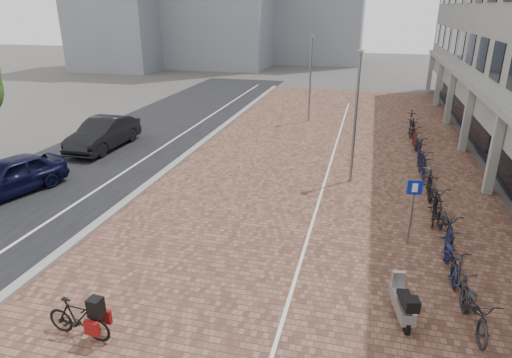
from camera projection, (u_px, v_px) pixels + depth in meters
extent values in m
plane|color=#474442|center=(197.00, 309.00, 11.24)|extent=(140.00, 140.00, 0.00)
cube|color=brown|center=(326.00, 164.00, 21.59)|extent=(14.50, 42.00, 0.04)
cube|color=black|center=(124.00, 147.00, 24.15)|extent=(8.00, 50.00, 0.03)
cube|color=gray|center=(191.00, 152.00, 23.22)|extent=(0.35, 42.00, 0.14)
cube|color=white|center=(158.00, 150.00, 23.68)|extent=(0.12, 44.00, 0.00)
cube|color=white|center=(330.00, 164.00, 21.53)|extent=(0.10, 30.00, 0.00)
cube|color=black|center=(484.00, 121.00, 22.81)|extent=(0.15, 38.00, 3.20)
cube|color=gray|center=(486.00, 86.00, 22.22)|extent=(1.60, 38.00, 0.30)
cube|color=gray|center=(494.00, 154.00, 17.59)|extent=(0.35, 0.35, 3.40)
cube|color=gray|center=(467.00, 120.00, 23.00)|extent=(0.35, 0.35, 3.40)
cube|color=gray|center=(450.00, 98.00, 28.41)|extent=(0.35, 0.35, 3.40)
cube|color=gray|center=(438.00, 84.00, 33.82)|extent=(0.35, 0.35, 3.40)
cube|color=gray|center=(430.00, 73.00, 39.23)|extent=(0.35, 0.35, 3.40)
imported|color=black|center=(10.00, 176.00, 17.91)|extent=(3.11, 4.89, 1.55)
imported|color=black|center=(103.00, 134.00, 23.72)|extent=(1.79, 5.03, 1.65)
imported|color=black|center=(78.00, 319.00, 10.13)|extent=(1.72, 0.59, 1.01)
cube|color=black|center=(75.00, 302.00, 9.96)|extent=(0.32, 0.30, 0.46)
cube|color=maroon|center=(70.00, 315.00, 10.16)|extent=(0.36, 0.13, 0.35)
cube|color=maroon|center=(86.00, 319.00, 10.06)|extent=(0.36, 0.13, 0.35)
cylinder|color=slate|center=(411.00, 216.00, 13.96)|extent=(0.07, 0.07, 2.05)
cube|color=#0B2194|center=(415.00, 187.00, 13.57)|extent=(0.47, 0.12, 0.47)
cylinder|color=slate|center=(355.00, 120.00, 18.48)|extent=(0.12, 0.12, 5.54)
cylinder|color=gray|center=(310.00, 80.00, 28.66)|extent=(0.12, 0.12, 5.48)
imported|color=black|center=(476.00, 310.00, 10.40)|extent=(0.84, 2.02, 1.04)
imported|color=black|center=(460.00, 281.00, 11.47)|extent=(0.57, 1.77, 1.05)
imported|color=#161B3D|center=(452.00, 259.00, 12.52)|extent=(0.71, 1.98, 1.04)
imported|color=#131735|center=(448.00, 240.00, 13.54)|extent=(0.69, 1.79, 1.05)
imported|color=black|center=(446.00, 223.00, 14.56)|extent=(0.88, 2.03, 1.04)
imported|color=black|center=(434.00, 208.00, 15.65)|extent=(0.72, 1.80, 1.05)
imported|color=black|center=(435.00, 196.00, 16.65)|extent=(0.93, 2.04, 1.04)
imported|color=black|center=(429.00, 185.00, 17.71)|extent=(0.58, 1.77, 1.05)
imported|color=#605D58|center=(430.00, 175.00, 18.72)|extent=(0.81, 2.01, 1.04)
imported|color=black|center=(422.00, 166.00, 19.81)|extent=(0.59, 1.77, 1.05)
imported|color=black|center=(424.00, 158.00, 20.81)|extent=(0.74, 1.99, 1.04)
imported|color=#141638|center=(420.00, 151.00, 21.86)|extent=(0.75, 1.80, 1.05)
imported|color=black|center=(419.00, 145.00, 22.89)|extent=(0.69, 1.97, 1.04)
imported|color=#571E17|center=(415.00, 138.00, 23.95)|extent=(0.53, 1.76, 1.05)
imported|color=black|center=(413.00, 133.00, 24.99)|extent=(0.88, 2.03, 1.04)
imported|color=black|center=(413.00, 128.00, 26.01)|extent=(0.52, 1.75, 1.05)
imported|color=#5B5753|center=(413.00, 124.00, 27.03)|extent=(0.74, 1.99, 1.04)
imported|color=black|center=(411.00, 119.00, 28.07)|extent=(0.63, 1.78, 1.05)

